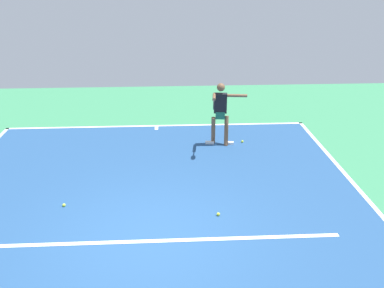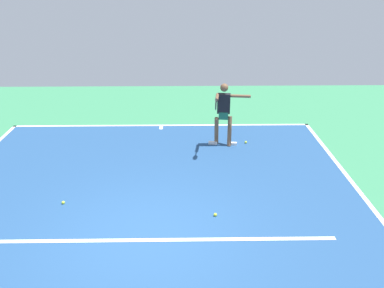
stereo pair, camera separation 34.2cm
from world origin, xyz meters
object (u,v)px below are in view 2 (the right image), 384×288
object	(u,v)px
tennis_ball_by_baseline	(215,215)
tennis_ball_near_player	(246,142)
tennis_player	(224,111)
tennis_ball_by_sideline	(63,203)

from	to	relation	value
tennis_ball_by_baseline	tennis_ball_near_player	bearing A→B (deg)	-106.34
tennis_player	tennis_ball_by_sideline	bearing A→B (deg)	48.16
tennis_player	tennis_ball_by_sideline	xyz separation A→B (m)	(3.54, 3.12, -0.95)
tennis_player	tennis_ball_near_player	size ratio (longest dim) A/B	26.07
tennis_ball_by_sideline	tennis_ball_by_baseline	bearing A→B (deg)	170.40
tennis_ball_by_baseline	tennis_player	bearing A→B (deg)	-97.08
tennis_ball_by_sideline	tennis_ball_near_player	size ratio (longest dim) A/B	1.00
tennis_player	tennis_ball_by_sideline	size ratio (longest dim) A/B	26.07
tennis_ball_by_sideline	tennis_ball_by_baseline	distance (m)	3.13
tennis_player	tennis_ball_near_player	bearing A→B (deg)	-163.88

